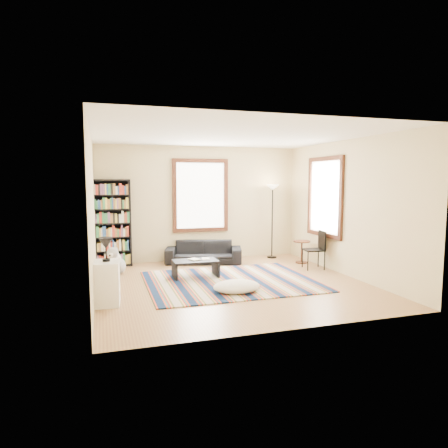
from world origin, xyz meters
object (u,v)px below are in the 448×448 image
object	(u,v)px
floor_lamp	(272,222)
side_table	(302,252)
bookshelf	(111,223)
coffee_table	(195,269)
folding_chair	(313,250)
dog	(116,260)
white_cabinet	(107,283)
sofa	(204,252)
floor_cushion	(237,286)

from	to	relation	value
floor_lamp	side_table	world-z (taller)	floor_lamp
bookshelf	coffee_table	xyz separation A→B (m)	(1.60, -1.65, -0.82)
folding_chair	bookshelf	bearing A→B (deg)	168.05
coffee_table	dog	size ratio (longest dim) A/B	1.49
bookshelf	white_cabinet	bearing A→B (deg)	-92.87
coffee_table	dog	xyz separation A→B (m)	(-1.52, 0.77, 0.12)
sofa	floor_lamp	bearing A→B (deg)	19.43
floor_lamp	white_cabinet	bearing A→B (deg)	-145.69
sofa	coffee_table	distance (m)	1.48
sofa	side_table	size ratio (longest dim) A/B	3.33
coffee_table	floor_cushion	distance (m)	1.34
floor_lamp	dog	bearing A→B (deg)	-169.57
sofa	white_cabinet	bearing A→B (deg)	-113.76
side_table	white_cabinet	bearing A→B (deg)	-156.38
folding_chair	sofa	bearing A→B (deg)	156.91
floor_lamp	bookshelf	bearing A→B (deg)	177.53
floor_lamp	side_table	bearing A→B (deg)	-63.62
floor_cushion	folding_chair	world-z (taller)	folding_chair
floor_lamp	white_cabinet	distance (m)	4.99
coffee_table	floor_cushion	world-z (taller)	coffee_table
side_table	dog	size ratio (longest dim) A/B	0.90
floor_lamp	dog	size ratio (longest dim) A/B	3.08
sofa	floor_cushion	world-z (taller)	sofa
floor_cushion	floor_lamp	world-z (taller)	floor_lamp
bookshelf	dog	size ratio (longest dim) A/B	3.32
dog	floor_lamp	bearing A→B (deg)	32.22
bookshelf	white_cabinet	xyz separation A→B (m)	(-0.15, -2.96, -0.65)
folding_chair	white_cabinet	bearing A→B (deg)	-154.53
coffee_table	dog	world-z (taller)	dog
floor_cushion	coffee_table	bearing A→B (deg)	109.71
sofa	coffee_table	bearing A→B (deg)	-94.34
floor_cushion	white_cabinet	distance (m)	2.21
side_table	folding_chair	distance (m)	0.66
floor_cushion	white_cabinet	size ratio (longest dim) A/B	1.21
coffee_table	dog	distance (m)	1.71
sofa	folding_chair	bearing A→B (deg)	-15.61
sofa	dog	world-z (taller)	dog
sofa	dog	bearing A→B (deg)	-147.01
floor_cushion	side_table	size ratio (longest dim) A/B	1.57
sofa	bookshelf	bearing A→B (deg)	-170.98
side_table	floor_cushion	bearing A→B (deg)	-140.21
bookshelf	coffee_table	distance (m)	2.44
floor_cushion	bookshelf	bearing A→B (deg)	125.12
floor_lamp	floor_cushion	bearing A→B (deg)	-124.64
coffee_table	folding_chair	size ratio (longest dim) A/B	1.05
floor_lamp	folding_chair	size ratio (longest dim) A/B	2.16
coffee_table	white_cabinet	distance (m)	2.19
bookshelf	floor_lamp	world-z (taller)	bookshelf
floor_lamp	folding_chair	distance (m)	1.59
bookshelf	floor_lamp	bearing A→B (deg)	-2.47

